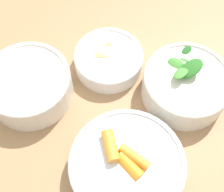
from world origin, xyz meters
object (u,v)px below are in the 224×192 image
object	(u,v)px
bowl_carrots	(127,166)
bowl_beans_hotdog	(29,86)
bowl_greens	(186,84)
bowl_cookies	(109,59)

from	to	relation	value
bowl_carrots	bowl_beans_hotdog	distance (m)	0.25
bowl_greens	bowl_cookies	world-z (taller)	bowl_greens
bowl_carrots	bowl_cookies	xyz separation A→B (m)	(0.16, -0.17, -0.01)
bowl_beans_hotdog	bowl_cookies	world-z (taller)	bowl_beans_hotdog
bowl_carrots	bowl_cookies	world-z (taller)	bowl_carrots
bowl_beans_hotdog	bowl_carrots	bearing A→B (deg)	175.03
bowl_beans_hotdog	bowl_cookies	xyz separation A→B (m)	(-0.09, -0.15, -0.01)
bowl_carrots	bowl_beans_hotdog	size ratio (longest dim) A/B	1.19
bowl_greens	bowl_cookies	distance (m)	0.17
bowl_greens	bowl_cookies	size ratio (longest dim) A/B	1.18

